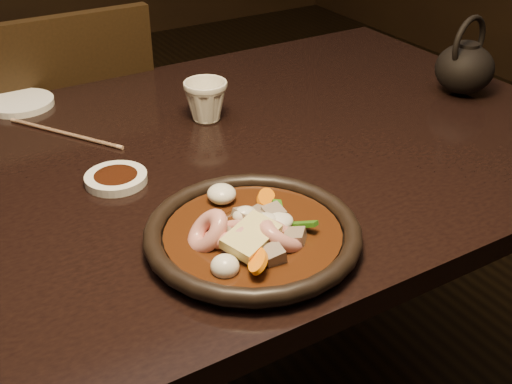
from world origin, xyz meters
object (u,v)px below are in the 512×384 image
chair (68,164)px  plate (253,235)px  table (173,201)px  tea_cup (206,100)px  teapot (465,66)px

chair → plate: size_ratio=2.94×
table → plate: bearing=-89.7°
plate → tea_cup: bearing=71.5°
table → plate: plate is taller
table → plate: 0.29m
plate → teapot: size_ratio=1.86×
table → chair: size_ratio=1.77×
chair → tea_cup: chair is taller
plate → teapot: (0.66, 0.24, 0.05)m
chair → tea_cup: (0.18, -0.45, 0.30)m
chair → tea_cup: bearing=112.1°
teapot → chair: bearing=127.0°
table → tea_cup: 0.22m
plate → chair: bearing=93.0°
plate → teapot: 0.71m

